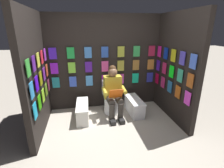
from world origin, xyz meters
name	(u,v)px	position (x,y,z in m)	size (l,w,h in m)	color
ground_plane	(119,145)	(0.00, 0.00, 0.00)	(30.00, 30.00, 0.00)	#B2A899
display_wall_back	(104,63)	(0.00, -1.69, 1.15)	(2.86, 0.14, 2.31)	black
display_wall_left	(175,68)	(-1.43, -0.82, 1.15)	(0.14, 1.64, 2.31)	black
display_wall_right	(36,75)	(1.43, -0.82, 1.15)	(0.14, 1.64, 2.31)	black
toilet	(111,99)	(-0.10, -1.30, 0.33)	(0.41, 0.56, 0.77)	white
person_reading	(114,92)	(-0.11, -1.07, 0.60)	(0.54, 0.69, 1.19)	gold
comic_longbox_near	(134,106)	(-0.63, -1.11, 0.19)	(0.31, 0.78, 0.37)	silver
comic_longbox_far	(83,111)	(0.61, -1.07, 0.19)	(0.30, 0.83, 0.37)	white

